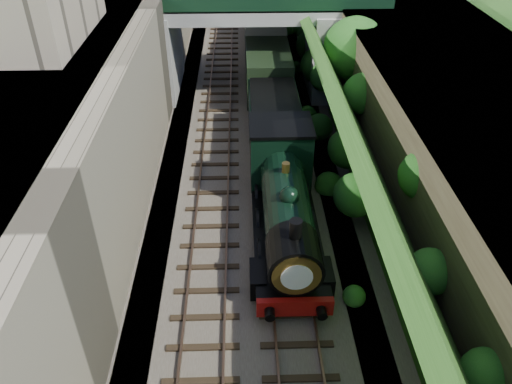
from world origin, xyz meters
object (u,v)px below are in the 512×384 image
locomotive (285,202)px  road_bridge (263,31)px  tree (356,51)px  tender (274,126)px

locomotive → road_bridge: bearing=90.9°
road_bridge → locomotive: road_bridge is taller
road_bridge → locomotive: bearing=-89.1°
tree → locomotive: bearing=-114.4°
locomotive → tender: (-0.00, 7.36, -0.27)m
tree → tender: 6.37m
road_bridge → locomotive: 16.15m
tree → locomotive: size_ratio=0.65×
tender → locomotive: bearing=-90.0°
tree → tender: tree is taller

